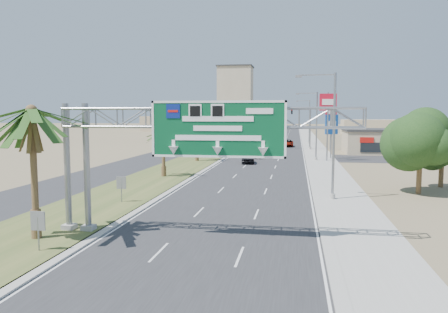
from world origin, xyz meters
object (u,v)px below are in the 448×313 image
palm_near (31,111)px  store_building (398,142)px  sign_gantry (191,128)px  car_left_lane (248,158)px  car_far (261,144)px  car_mid_lane (258,153)px  signal_mast (299,124)px  pole_sign_red_near (328,107)px  pole_sign_blue (331,126)px  pole_sign_red_far (331,116)px  car_right_lane (287,143)px

palm_near → store_building: (31.20, 58.00, -4.93)m
sign_gantry → car_left_lane: size_ratio=3.89×
store_building → car_far: 27.51m
sign_gantry → car_left_lane: bearing=91.5°
sign_gantry → car_mid_lane: (-0.24, 45.02, -5.24)m
signal_mast → palm_near: bearing=-102.7°
sign_gantry → store_building: size_ratio=0.93×
sign_gantry → pole_sign_red_near: bearing=76.3°
car_mid_lane → car_far: car_mid_lane is taller
pole_sign_red_near → pole_sign_blue: 4.97m
pole_sign_red_far → sign_gantry: bearing=-100.9°
sign_gantry → signal_mast: (6.23, 62.05, -1.21)m
car_right_lane → pole_sign_red_far: pole_sign_red_far is taller
pole_sign_red_near → store_building: bearing=49.0°
car_left_lane → pole_sign_blue: 15.08m
car_far → pole_sign_red_near: 30.24m
car_left_lane → pole_sign_blue: bearing=27.5°
car_left_lane → store_building: bearing=31.3°
store_building → sign_gantry: bearing=-112.4°
car_right_lane → car_far: car_right_lane is taller
car_far → pole_sign_red_near: bearing=-60.9°
signal_mast → car_far: 10.78m
signal_mast → car_far: (-7.89, 6.03, -4.20)m
car_left_lane → car_right_lane: (4.80, 32.36, -0.00)m
car_right_lane → pole_sign_red_far: size_ratio=0.64×
car_left_lane → car_mid_lane: car_mid_lane is taller
sign_gantry → car_mid_lane: bearing=90.3°
car_mid_lane → car_right_lane: (4.11, 24.20, -0.09)m
pole_sign_blue → pole_sign_red_far: bearing=86.1°
car_left_lane → car_right_lane: size_ratio=0.82×
signal_mast → pole_sign_red_near: bearing=-79.6°
pole_sign_red_far → pole_sign_red_near: bearing=-95.4°
palm_near → pole_sign_blue: size_ratio=1.20×
sign_gantry → store_building: bearing=67.6°
sign_gantry → palm_near: (-8.14, -1.93, 0.87)m
sign_gantry → pole_sign_red_near: size_ratio=1.69×
pole_sign_red_far → car_far: bearing=160.9°
signal_mast → car_left_lane: size_ratio=2.39×
sign_gantry → car_mid_lane: sign_gantry is taller
palm_near → car_right_lane: size_ratio=1.59×
car_right_lane → sign_gantry: bearing=-93.6°
palm_near → car_right_lane: 72.41m
palm_near → pole_sign_red_far: size_ratio=1.01×
store_building → signal_mast: bearing=160.5°
sign_gantry → car_left_lane: 37.24m
signal_mast → car_mid_lane: size_ratio=2.08×
sign_gantry → pole_sign_red_far: (12.17, 63.28, 0.47)m
sign_gantry → pole_sign_red_far: bearing=79.1°
store_building → pole_sign_red_far: size_ratio=2.18×
car_mid_lane → pole_sign_red_far: size_ratio=0.60×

